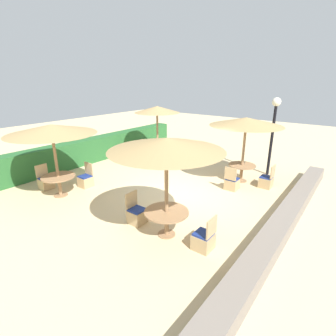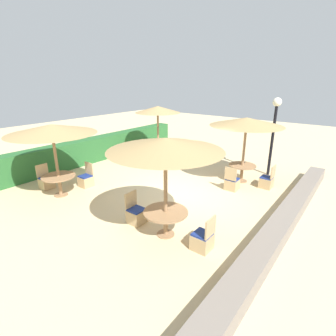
{
  "view_description": "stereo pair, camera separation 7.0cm",
  "coord_description": "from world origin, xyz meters",
  "px_view_note": "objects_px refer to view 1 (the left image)",
  "views": [
    {
      "loc": [
        -7.3,
        -4.95,
        4.04
      ],
      "look_at": [
        0.0,
        0.6,
        0.9
      ],
      "focal_mm": 28.0,
      "sensor_mm": 36.0,
      "label": 1
    },
    {
      "loc": [
        -7.26,
        -5.0,
        4.04
      ],
      "look_at": [
        0.0,
        0.6,
        0.9
      ],
      "focal_mm": 28.0,
      "sensor_mm": 36.0,
      "label": 2
    }
  ],
  "objects_px": {
    "parasol_front_left": "(166,145)",
    "patio_chair_front_right_south": "(266,181)",
    "round_table_front_right": "(242,168)",
    "round_table_front_left": "(167,216)",
    "patio_chair_back_right_north": "(143,152)",
    "parasol_back_left": "(51,129)",
    "parasol_back_right": "(157,110)",
    "patio_chair_front_left_south": "(204,240)",
    "patio_chair_front_right_west": "(232,183)",
    "parasol_front_right": "(246,122)",
    "patio_chair_back_left_east": "(86,180)",
    "patio_chair_back_right_west": "(144,159)",
    "lamp_post": "(274,121)",
    "round_table_back_left": "(59,180)",
    "patio_chair_back_left_north": "(46,182)",
    "patio_chair_front_left_north": "(137,214)",
    "round_table_back_right": "(158,150)"
  },
  "relations": [
    {
      "from": "parasol_back_right",
      "to": "patio_chair_back_right_north",
      "type": "height_order",
      "value": "parasol_back_right"
    },
    {
      "from": "patio_chair_front_right_west",
      "to": "round_table_back_left",
      "type": "bearing_deg",
      "value": -137.73
    },
    {
      "from": "parasol_front_left",
      "to": "patio_chair_front_right_south",
      "type": "bearing_deg",
      "value": -12.45
    },
    {
      "from": "patio_chair_front_right_south",
      "to": "parasol_back_left",
      "type": "xyz_separation_m",
      "value": [
        -5.29,
        5.71,
        2.16
      ]
    },
    {
      "from": "patio_chair_front_left_south",
      "to": "patio_chair_front_left_north",
      "type": "height_order",
      "value": "same"
    },
    {
      "from": "patio_chair_front_right_west",
      "to": "parasol_back_left",
      "type": "distance_m",
      "value": 6.73
    },
    {
      "from": "round_table_front_right",
      "to": "round_table_back_left",
      "type": "bearing_deg",
      "value": 138.84
    },
    {
      "from": "round_table_back_right",
      "to": "patio_chair_back_right_west",
      "type": "xyz_separation_m",
      "value": [
        -1.0,
        0.03,
        -0.28
      ]
    },
    {
      "from": "round_table_front_right",
      "to": "round_table_back_right",
      "type": "height_order",
      "value": "round_table_front_right"
    },
    {
      "from": "round_table_front_left",
      "to": "patio_chair_back_right_west",
      "type": "bearing_deg",
      "value": 47.52
    },
    {
      "from": "patio_chair_front_right_south",
      "to": "patio_chair_front_left_south",
      "type": "bearing_deg",
      "value": -179.71
    },
    {
      "from": "parasol_front_left",
      "to": "parasol_back_left",
      "type": "bearing_deg",
      "value": 94.05
    },
    {
      "from": "patio_chair_front_right_west",
      "to": "round_table_back_right",
      "type": "xyz_separation_m",
      "value": [
        1.28,
        4.71,
        0.28
      ]
    },
    {
      "from": "round_table_front_left",
      "to": "round_table_back_left",
      "type": "bearing_deg",
      "value": 94.05
    },
    {
      "from": "round_table_back_right",
      "to": "patio_chair_back_left_north",
      "type": "distance_m",
      "value": 5.64
    },
    {
      "from": "patio_chair_front_right_south",
      "to": "patio_chair_back_left_east",
      "type": "relative_size",
      "value": 1.0
    },
    {
      "from": "patio_chair_front_left_south",
      "to": "patio_chair_back_left_north",
      "type": "bearing_deg",
      "value": 92.96
    },
    {
      "from": "parasol_back_right",
      "to": "parasol_front_left",
      "type": "bearing_deg",
      "value": -138.68
    },
    {
      "from": "parasol_front_right",
      "to": "patio_chair_back_left_north",
      "type": "distance_m",
      "value": 8.08
    },
    {
      "from": "round_table_front_left",
      "to": "patio_chair_back_left_north",
      "type": "bearing_deg",
      "value": 92.97
    },
    {
      "from": "patio_chair_back_left_north",
      "to": "patio_chair_front_left_north",
      "type": "bearing_deg",
      "value": 93.39
    },
    {
      "from": "patio_chair_front_left_south",
      "to": "lamp_post",
      "type": "bearing_deg",
      "value": 4.0
    },
    {
      "from": "lamp_post",
      "to": "parasol_front_right",
      "type": "bearing_deg",
      "value": 157.47
    },
    {
      "from": "parasol_back_right",
      "to": "round_table_front_right",
      "type": "bearing_deg",
      "value": -92.87
    },
    {
      "from": "round_table_front_right",
      "to": "patio_chair_front_right_south",
      "type": "xyz_separation_m",
      "value": [
        -0.05,
        -1.05,
        -0.3
      ]
    },
    {
      "from": "round_table_front_right",
      "to": "patio_chair_back_left_north",
      "type": "xyz_separation_m",
      "value": [
        -5.3,
        5.69,
        -0.3
      ]
    },
    {
      "from": "patio_chair_front_left_south",
      "to": "parasol_front_right",
      "type": "xyz_separation_m",
      "value": [
        4.95,
        1.07,
        2.19
      ]
    },
    {
      "from": "parasol_front_right",
      "to": "parasol_back_left",
      "type": "bearing_deg",
      "value": 138.84
    },
    {
      "from": "round_table_front_left",
      "to": "parasol_back_left",
      "type": "height_order",
      "value": "parasol_back_left"
    },
    {
      "from": "parasol_back_right",
      "to": "patio_chair_front_left_south",
      "type": "bearing_deg",
      "value": -132.15
    },
    {
      "from": "patio_chair_back_left_east",
      "to": "patio_chair_front_right_south",
      "type": "bearing_deg",
      "value": -143.57
    },
    {
      "from": "round_table_front_right",
      "to": "patio_chair_back_right_west",
      "type": "xyz_separation_m",
      "value": [
        -0.76,
        4.68,
        -0.3
      ]
    },
    {
      "from": "parasol_front_right",
      "to": "parasol_back_right",
      "type": "bearing_deg",
      "value": 87.13
    },
    {
      "from": "round_table_front_left",
      "to": "patio_chair_back_right_north",
      "type": "height_order",
      "value": "patio_chair_back_right_north"
    },
    {
      "from": "parasol_front_left",
      "to": "patio_chair_front_right_south",
      "type": "relative_size",
      "value": 3.12
    },
    {
      "from": "patio_chair_back_right_north",
      "to": "round_table_back_left",
      "type": "bearing_deg",
      "value": 10.12
    },
    {
      "from": "patio_chair_front_right_west",
      "to": "lamp_post",
      "type": "bearing_deg",
      "value": 77.46
    },
    {
      "from": "parasol_front_right",
      "to": "patio_chair_back_left_east",
      "type": "height_order",
      "value": "parasol_front_right"
    },
    {
      "from": "patio_chair_back_right_north",
      "to": "patio_chair_back_left_east",
      "type": "bearing_deg",
      "value": 12.85
    },
    {
      "from": "patio_chair_front_left_north",
      "to": "parasol_front_right",
      "type": "height_order",
      "value": "parasol_front_right"
    },
    {
      "from": "lamp_post",
      "to": "patio_chair_back_left_east",
      "type": "distance_m",
      "value": 8.06
    },
    {
      "from": "patio_chair_front_left_south",
      "to": "parasol_back_right",
      "type": "relative_size",
      "value": 0.34
    },
    {
      "from": "parasol_back_right",
      "to": "round_table_back_right",
      "type": "bearing_deg",
      "value": -90.0
    },
    {
      "from": "patio_chair_front_left_south",
      "to": "round_table_front_right",
      "type": "height_order",
      "value": "patio_chair_front_left_south"
    },
    {
      "from": "parasol_front_right",
      "to": "patio_chair_back_left_north",
      "type": "relative_size",
      "value": 3.05
    },
    {
      "from": "patio_chair_front_right_south",
      "to": "round_table_back_left",
      "type": "height_order",
      "value": "patio_chair_front_right_south"
    },
    {
      "from": "lamp_post",
      "to": "patio_chair_back_right_north",
      "type": "relative_size",
      "value": 3.57
    },
    {
      "from": "patio_chair_front_left_south",
      "to": "patio_chair_front_right_west",
      "type": "height_order",
      "value": "same"
    },
    {
      "from": "patio_chair_front_left_north",
      "to": "patio_chair_back_right_west",
      "type": "height_order",
      "value": "same"
    },
    {
      "from": "round_table_front_left",
      "to": "parasol_back_right",
      "type": "bearing_deg",
      "value": 41.32
    }
  ]
}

